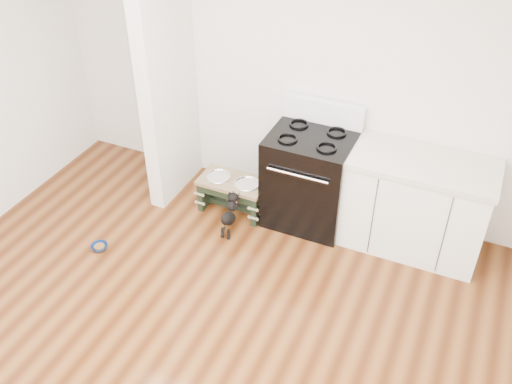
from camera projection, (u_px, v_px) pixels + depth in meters
name	position (u px, v px, depth m)	size (l,w,h in m)	color
ground	(171.00, 381.00, 4.09)	(5.00, 5.00, 0.00)	#411E0B
room_shell	(145.00, 202.00, 3.12)	(5.00, 5.00, 5.00)	silver
partition_wall	(166.00, 66.00, 5.21)	(0.15, 0.80, 2.70)	silver
oven_range	(310.00, 177.00, 5.30)	(0.76, 0.69, 1.14)	black
cabinet_run	(415.00, 204.00, 5.01)	(1.24, 0.64, 0.91)	white
dog_feeder	(233.00, 189.00, 5.52)	(0.65, 0.35, 0.37)	black
puppy	(230.00, 213.00, 5.28)	(0.11, 0.34, 0.40)	black
floor_bowl	(99.00, 247.00, 5.20)	(0.17, 0.17, 0.05)	navy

